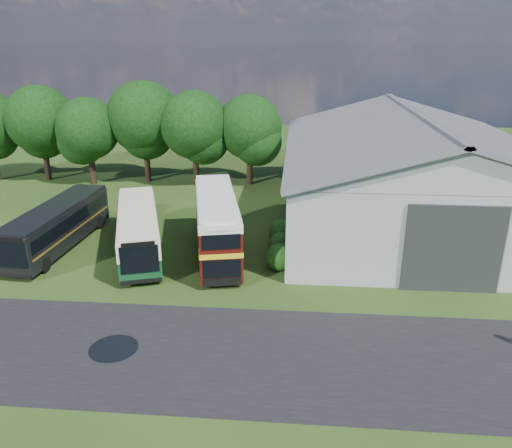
# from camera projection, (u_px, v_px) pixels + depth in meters

# --- Properties ---
(ground) EXTENTS (120.00, 120.00, 0.00)m
(ground) POSITION_uv_depth(u_px,v_px,m) (163.00, 316.00, 25.17)
(ground) COLOR #1D3711
(ground) RESTS_ON ground
(asphalt_road) EXTENTS (60.00, 8.00, 0.02)m
(asphalt_road) POSITION_uv_depth(u_px,v_px,m) (212.00, 354.00, 22.13)
(asphalt_road) COLOR black
(asphalt_road) RESTS_ON ground
(puddle) EXTENTS (2.20, 2.20, 0.01)m
(puddle) POSITION_uv_depth(u_px,v_px,m) (114.00, 349.00, 22.49)
(puddle) COLOR black
(puddle) RESTS_ON ground
(storage_shed) EXTENTS (18.80, 24.80, 8.15)m
(storage_shed) POSITION_uv_depth(u_px,v_px,m) (410.00, 166.00, 37.45)
(storage_shed) COLOR gray
(storage_shed) RESTS_ON ground
(tree_left_a) EXTENTS (6.46, 6.46, 9.12)m
(tree_left_a) POSITION_uv_depth(u_px,v_px,m) (40.00, 120.00, 47.42)
(tree_left_a) COLOR black
(tree_left_a) RESTS_ON ground
(tree_left_b) EXTENTS (5.78, 5.78, 8.16)m
(tree_left_b) POSITION_uv_depth(u_px,v_px,m) (88.00, 129.00, 46.31)
(tree_left_b) COLOR black
(tree_left_b) RESTS_ON ground
(tree_mid) EXTENTS (6.80, 6.80, 9.60)m
(tree_mid) POSITION_uv_depth(u_px,v_px,m) (144.00, 117.00, 46.80)
(tree_mid) COLOR black
(tree_mid) RESTS_ON ground
(tree_right_a) EXTENTS (6.26, 6.26, 8.83)m
(tree_right_a) POSITION_uv_depth(u_px,v_px,m) (194.00, 125.00, 45.64)
(tree_right_a) COLOR black
(tree_right_a) RESTS_ON ground
(tree_right_b) EXTENTS (5.98, 5.98, 8.45)m
(tree_right_b) POSITION_uv_depth(u_px,v_px,m) (249.00, 127.00, 46.08)
(tree_right_b) COLOR black
(tree_right_b) RESTS_ON ground
(shrub_front) EXTENTS (1.70, 1.70, 1.70)m
(shrub_front) POSITION_uv_depth(u_px,v_px,m) (279.00, 269.00, 30.33)
(shrub_front) COLOR #194714
(shrub_front) RESTS_ON ground
(shrub_mid) EXTENTS (1.60, 1.60, 1.60)m
(shrub_mid) POSITION_uv_depth(u_px,v_px,m) (280.00, 255.00, 32.20)
(shrub_mid) COLOR #194714
(shrub_mid) RESTS_ON ground
(shrub_back) EXTENTS (1.80, 1.80, 1.80)m
(shrub_back) POSITION_uv_depth(u_px,v_px,m) (281.00, 243.00, 34.06)
(shrub_back) COLOR #194714
(shrub_back) RESTS_ON ground
(bus_green_single) EXTENTS (5.60, 10.78, 2.91)m
(bus_green_single) POSITION_uv_depth(u_px,v_px,m) (138.00, 230.00, 32.19)
(bus_green_single) COLOR black
(bus_green_single) RESTS_ON ground
(bus_maroon_double) EXTENTS (4.40, 9.89, 4.12)m
(bus_maroon_double) POSITION_uv_depth(u_px,v_px,m) (217.00, 226.00, 31.42)
(bus_maroon_double) COLOR black
(bus_maroon_double) RESTS_ON ground
(bus_dark_single) EXTENTS (3.08, 10.63, 2.90)m
(bus_dark_single) POSITION_uv_depth(u_px,v_px,m) (57.00, 226.00, 32.92)
(bus_dark_single) COLOR black
(bus_dark_single) RESTS_ON ground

